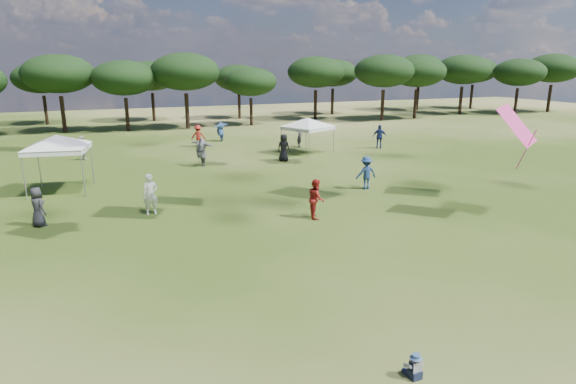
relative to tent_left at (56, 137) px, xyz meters
name	(u,v)px	position (x,y,z in m)	size (l,w,h in m)	color
tree_line	(172,74)	(9.79, 26.15, 2.56)	(108.78, 17.63, 7.77)	black
tent_left	(56,137)	(0.00, 0.00, 0.00)	(5.75, 5.75, 3.29)	gray
tent_right	(308,120)	(16.45, 5.55, -0.37)	(5.40, 5.40, 2.92)	gray
toddler	(415,367)	(7.83, -19.66, -2.61)	(0.38, 0.43, 0.57)	black
festival_crowd	(196,153)	(7.78, 3.81, -1.98)	(29.02, 23.75, 1.87)	#2A2A2F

